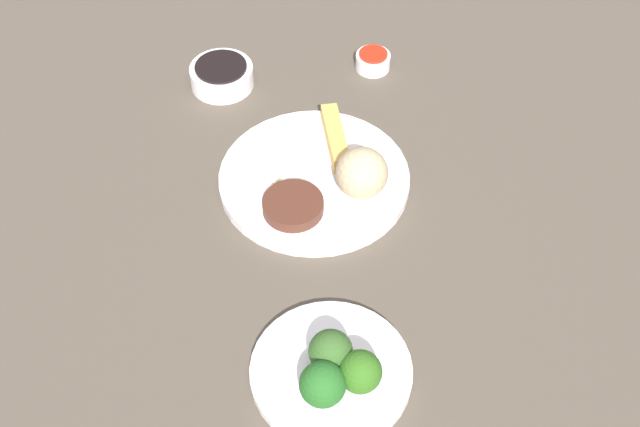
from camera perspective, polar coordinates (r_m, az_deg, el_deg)
name	(u,v)px	position (r m, az deg, el deg)	size (l,w,h in m)	color
tabletop	(319,184)	(1.19, -0.08, 2.02)	(2.20, 2.20, 0.02)	#4F4539
main_plate	(315,180)	(1.17, -0.35, 2.35)	(0.27, 0.27, 0.02)	white
rice_scoop	(362,173)	(1.12, 2.90, 2.80)	(0.07, 0.07, 0.07)	tan
spring_roll	(335,138)	(1.21, 1.06, 5.26)	(0.12, 0.02, 0.03)	gold
crab_rangoon_wonton	(270,158)	(1.19, -3.44, 3.82)	(0.06, 0.08, 0.01)	beige
stir_fry_heap	(293,206)	(1.12, -1.87, 0.55)	(0.08, 0.08, 0.02)	#4C271B
broccoli_plate	(331,372)	(0.99, 0.77, -10.86)	(0.19, 0.19, 0.01)	white
broccoli_floret_0	(331,351)	(0.97, 0.74, -9.49)	(0.05, 0.05, 0.05)	#315723
broccoli_floret_1	(323,384)	(0.94, 0.18, -11.70)	(0.05, 0.05, 0.05)	#235D20
broccoli_floret_3	(360,372)	(0.95, 2.79, -10.85)	(0.05, 0.05, 0.05)	#30621A
soy_sauce_bowl	(222,76)	(1.33, -6.78, 9.39)	(0.10, 0.10, 0.03)	white
soy_sauce_bowl_liquid	(221,67)	(1.32, -6.86, 10.02)	(0.08, 0.08, 0.00)	black
sauce_ramekin_sweet_and_sour	(373,61)	(1.36, 3.67, 10.42)	(0.06, 0.06, 0.03)	white
sauce_ramekin_sweet_and_sour_liquid	(373,54)	(1.35, 3.70, 10.91)	(0.05, 0.05, 0.00)	red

